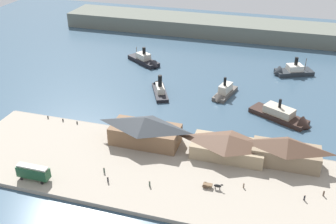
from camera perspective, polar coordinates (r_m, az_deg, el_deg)
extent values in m
plane|color=#385166|center=(132.10, -0.55, -2.76)|extent=(320.00, 320.00, 0.00)
cube|color=#9E9384|center=(114.50, -3.82, -7.99)|extent=(110.00, 36.00, 1.20)
cube|color=gray|center=(128.92, -1.03, -3.37)|extent=(110.00, 0.80, 1.00)
cube|color=brown|center=(122.81, -3.26, -3.24)|extent=(21.09, 9.85, 5.70)
pyramid|color=#33383D|center=(120.53, -3.32, -1.44)|extent=(21.52, 10.34, 3.22)
cube|color=#998466|center=(118.38, 8.59, -5.29)|extent=(21.12, 10.07, 4.32)
pyramid|color=brown|center=(116.49, 8.71, -3.86)|extent=(21.54, 10.57, 2.68)
cube|color=#847056|center=(118.43, 16.50, -5.99)|extent=(18.86, 8.25, 5.25)
pyramid|color=brown|center=(116.20, 16.78, -4.29)|extent=(19.24, 8.66, 3.08)
cube|color=#1E4C2D|center=(113.63, -18.74, -8.17)|extent=(9.06, 2.61, 2.93)
cube|color=beige|center=(112.66, -18.88, -7.47)|extent=(8.70, 1.82, 0.50)
cylinder|color=black|center=(113.97, -16.90, -8.92)|extent=(0.90, 0.18, 0.90)
cylinder|color=black|center=(112.31, -17.60, -9.67)|extent=(0.90, 0.18, 0.90)
cylinder|color=black|center=(117.21, -19.54, -8.24)|extent=(0.90, 0.18, 0.90)
cylinder|color=black|center=(115.60, -20.26, -8.96)|extent=(0.90, 0.18, 0.90)
cube|color=brown|center=(106.50, 5.71, -10.34)|extent=(2.43, 1.24, 0.50)
cylinder|color=#4C3828|center=(107.23, 5.38, -10.18)|extent=(1.20, 0.10, 1.20)
cylinder|color=#4C3828|center=(106.28, 5.24, -10.58)|extent=(1.20, 0.10, 1.20)
ellipsoid|color=black|center=(106.04, 7.12, -10.46)|extent=(2.00, 0.70, 0.90)
ellipsoid|color=black|center=(105.59, 7.73, -10.32)|extent=(0.70, 0.32, 0.44)
cylinder|color=black|center=(106.51, 7.44, -10.69)|extent=(0.16, 0.16, 1.00)
cylinder|color=black|center=(106.20, 7.40, -10.83)|extent=(0.16, 0.16, 1.00)
cylinder|color=black|center=(106.64, 6.80, -10.59)|extent=(0.16, 0.16, 1.00)
cylinder|color=black|center=(106.33, 6.76, -10.72)|extent=(0.16, 0.16, 1.00)
cylinder|color=#232328|center=(109.02, -8.61, -9.57)|extent=(0.44, 0.44, 1.49)
sphere|color=#CCA889|center=(108.48, -8.64, -9.20)|extent=(0.27, 0.27, 0.27)
cylinder|color=#3D4C42|center=(106.58, -2.65, -10.24)|extent=(0.44, 0.44, 1.49)
sphere|color=#CCA889|center=(106.03, -2.66, -9.87)|extent=(0.27, 0.27, 0.27)
cylinder|color=#4C3D33|center=(110.89, 21.41, -10.82)|extent=(0.41, 0.41, 1.42)
sphere|color=#CCA889|center=(110.38, 21.48, -10.49)|extent=(0.26, 0.26, 0.26)
cylinder|color=#232328|center=(107.86, 18.96, -11.56)|extent=(0.42, 0.42, 1.42)
sphere|color=#CCA889|center=(107.35, 19.03, -11.21)|extent=(0.26, 0.26, 0.26)
cylinder|color=#6B5B4C|center=(107.87, 10.78, -10.33)|extent=(0.38, 0.38, 1.31)
sphere|color=#CCA889|center=(107.39, 10.82, -10.00)|extent=(0.24, 0.24, 0.24)
cylinder|color=#3D4C42|center=(112.47, -9.14, -8.26)|extent=(0.44, 0.44, 1.51)
sphere|color=#CCA889|center=(111.94, -9.17, -7.89)|extent=(0.28, 0.28, 0.28)
cylinder|color=black|center=(143.13, -16.83, -0.70)|extent=(0.44, 0.44, 0.90)
cylinder|color=black|center=(137.25, -12.90, -1.47)|extent=(0.44, 0.44, 0.90)
cylinder|color=black|center=(139.90, -14.83, -1.11)|extent=(0.44, 0.44, 0.90)
cylinder|color=black|center=(132.43, -8.34, -2.18)|extent=(0.44, 0.44, 0.90)
cube|color=#514C47|center=(157.24, 8.18, 2.64)|extent=(8.17, 15.26, 1.43)
cone|color=#514C47|center=(151.18, 7.11, 1.61)|extent=(4.90, 3.57, 4.41)
cube|color=beige|center=(156.25, 8.23, 3.41)|extent=(4.89, 7.52, 3.20)
cylinder|color=black|center=(154.02, 8.16, 4.35)|extent=(1.08, 1.08, 3.26)
cube|color=black|center=(156.76, -1.15, 2.84)|extent=(11.06, 16.66, 1.30)
cone|color=black|center=(164.05, -1.52, 4.05)|extent=(5.02, 4.41, 4.18)
cube|color=beige|center=(156.00, -1.16, 3.42)|extent=(5.72, 8.07, 2.25)
cylinder|color=black|center=(154.18, -1.15, 4.49)|extent=(1.59, 1.59, 4.51)
cube|color=#23282D|center=(182.99, 17.60, 5.45)|extent=(17.25, 12.76, 1.86)
cone|color=#23282D|center=(179.83, 15.30, 5.39)|extent=(5.13, 6.79, 6.16)
cube|color=silver|center=(182.18, 17.70, 6.09)|extent=(7.70, 7.03, 2.53)
cylinder|color=black|center=(181.25, 17.91, 6.94)|extent=(1.49, 1.49, 3.36)
cylinder|color=brown|center=(183.74, 19.12, 6.51)|extent=(0.24, 0.24, 5.27)
cube|color=black|center=(144.52, 15.52, -0.58)|extent=(21.28, 15.40, 1.64)
cone|color=black|center=(140.80, 19.10, -1.98)|extent=(6.05, 7.04, 6.01)
cube|color=#B2A893|center=(143.51, 15.64, 0.17)|extent=(11.43, 9.29, 2.69)
cylinder|color=black|center=(142.26, 15.75, 1.20)|extent=(1.01, 1.01, 3.03)
cube|color=black|center=(187.51, -3.53, 7.33)|extent=(18.06, 14.75, 1.89)
cone|color=black|center=(180.75, -1.83, 6.54)|extent=(5.51, 5.98, 5.03)
cube|color=beige|center=(186.69, -3.55, 7.99)|extent=(7.64, 7.08, 2.72)
cylinder|color=black|center=(185.21, -3.46, 8.78)|extent=(1.54, 1.54, 3.05)
cylinder|color=brown|center=(190.57, -4.52, 8.65)|extent=(0.24, 0.24, 4.34)
cube|color=#60665B|center=(229.62, 7.71, 11.95)|extent=(180.00, 24.00, 8.00)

